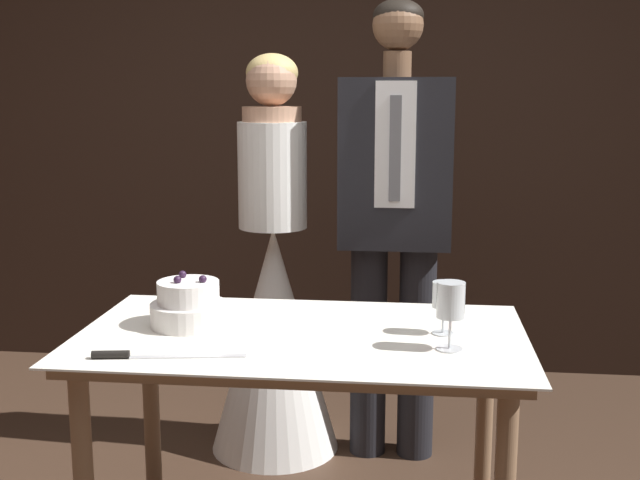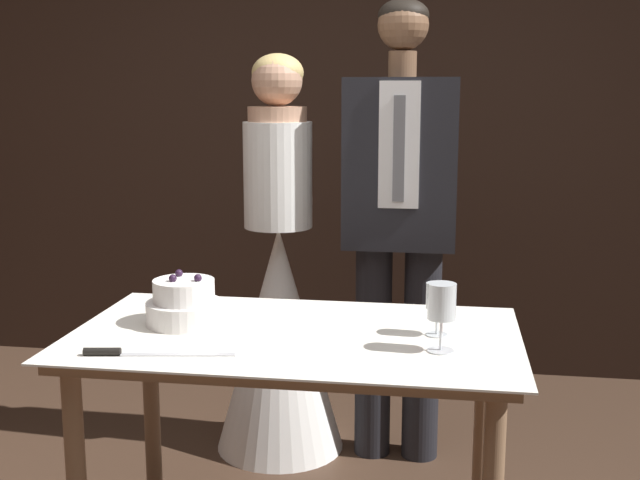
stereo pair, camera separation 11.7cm
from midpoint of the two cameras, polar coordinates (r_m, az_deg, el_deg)
The scene contains 8 objects.
wall_back at distance 4.36m, azimuth 2.36°, elevation 8.99°, with size 5.60×0.12×2.78m, color black.
cake_table at distance 2.41m, azimuth -0.37°, elevation -8.99°, with size 1.32×0.76×0.81m.
tiered_cake at distance 2.48m, azimuth -8.30°, elevation -4.54°, with size 0.23×0.23×0.16m.
cake_knife at distance 2.23m, azimuth -11.91°, elevation -7.86°, with size 0.41×0.09×0.02m.
wine_glass_near at distance 2.36m, azimuth 9.77°, elevation -4.16°, with size 0.07×0.07×0.16m.
wine_glass_middle at distance 2.22m, azimuth 10.16°, elevation -4.58°, with size 0.08×0.08×0.19m.
bride at distance 3.37m, azimuth -1.93°, elevation -4.95°, with size 0.54×0.54×1.66m.
groom at distance 3.23m, azimuth 6.73°, elevation 2.06°, with size 0.44×0.25×1.86m.
Camera 2 is at (0.56, -2.04, 1.51)m, focal length 45.00 mm.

